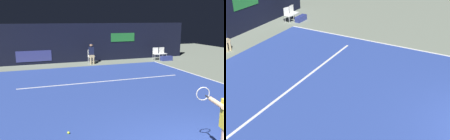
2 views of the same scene
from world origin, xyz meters
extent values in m
plane|color=gray|center=(0.00, 5.14, 0.00)|extent=(31.71, 31.71, 0.00)
cube|color=#2D479E|center=(0.00, 5.14, 0.01)|extent=(10.02, 12.29, 0.01)
cube|color=white|center=(4.96, 5.14, 0.01)|extent=(0.10, 12.29, 0.01)
cube|color=white|center=(0.00, 7.29, 0.01)|extent=(7.82, 0.10, 0.01)
cube|color=#1E6B2D|center=(3.28, 13.02, 1.60)|extent=(1.80, 0.04, 0.60)
cylinder|color=#B2B2B7|center=(0.88, 11.98, 0.23)|extent=(0.03, 0.03, 0.46)
cylinder|color=#B2B2B7|center=(0.91, 12.32, 0.23)|extent=(0.03, 0.03, 0.46)
cylinder|color=tan|center=(0.59, 11.91, 0.23)|extent=(0.11, 0.11, 0.46)
cylinder|color=tan|center=(0.77, 11.90, 0.23)|extent=(0.11, 0.11, 0.46)
cube|color=white|center=(5.97, 11.89, 0.44)|extent=(0.47, 0.43, 0.04)
cube|color=white|center=(5.95, 12.09, 0.67)|extent=(0.42, 0.06, 0.42)
cylinder|color=#B2B2B7|center=(5.79, 11.71, 0.22)|extent=(0.03, 0.03, 0.44)
cylinder|color=#B2B2B7|center=(6.16, 11.74, 0.22)|extent=(0.03, 0.03, 0.44)
cylinder|color=#B2B2B7|center=(5.77, 12.05, 0.22)|extent=(0.03, 0.03, 0.44)
cylinder|color=#B2B2B7|center=(6.14, 12.08, 0.22)|extent=(0.03, 0.03, 0.44)
cube|color=white|center=(5.42, 11.89, 0.44)|extent=(0.49, 0.45, 0.04)
cube|color=white|center=(5.44, 12.08, 0.67)|extent=(0.42, 0.08, 0.42)
cylinder|color=#B2B2B7|center=(5.21, 11.74, 0.22)|extent=(0.03, 0.03, 0.44)
cylinder|color=#B2B2B7|center=(5.58, 11.69, 0.22)|extent=(0.03, 0.03, 0.44)
cylinder|color=#B2B2B7|center=(5.25, 12.08, 0.22)|extent=(0.03, 0.03, 0.44)
cylinder|color=#B2B2B7|center=(5.62, 12.03, 0.22)|extent=(0.03, 0.03, 0.44)
cube|color=navy|center=(5.98, 11.46, 0.16)|extent=(0.85, 0.33, 0.32)
camera|label=1|loc=(-3.55, -3.49, 2.93)|focal=39.82mm
camera|label=2|loc=(-8.36, 1.24, 5.78)|focal=48.55mm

